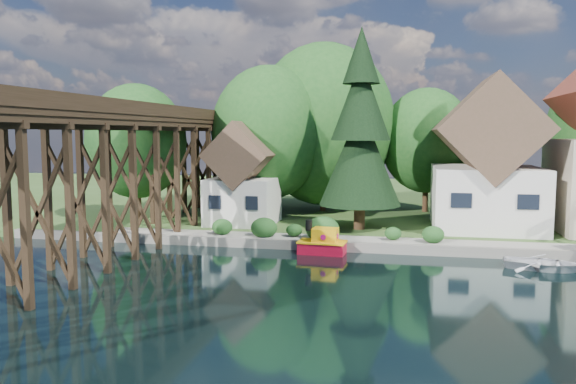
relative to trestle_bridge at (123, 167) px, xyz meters
name	(u,v)px	position (x,y,z in m)	size (l,w,h in m)	color
ground	(378,288)	(16.00, -5.17, -5.35)	(140.00, 140.00, 0.00)	black
bank	(393,200)	(16.00, 28.83, -5.10)	(140.00, 52.00, 0.50)	#334E1F
seawall	(451,251)	(20.00, 2.83, -5.04)	(60.00, 0.40, 0.62)	slate
promenade	(483,245)	(22.00, 4.13, -4.82)	(50.00, 2.60, 0.06)	gray
trestle_bridge	(123,167)	(0.00, 0.00, 0.00)	(4.12, 44.18, 9.30)	black
house_left	(487,165)	(23.00, 10.83, -0.21)	(7.64, 8.64, 11.02)	silver
shed	(243,180)	(5.00, 9.33, -1.52)	(5.09, 5.40, 7.85)	silver
bg_trees	(403,135)	(17.00, 16.08, 1.94)	(49.90, 13.30, 10.57)	#382314
shrubs	(314,228)	(11.40, 4.09, -4.12)	(15.76, 2.47, 1.70)	#1D4519
conifer	(360,133)	(14.01, 8.51, 2.10)	(5.86, 5.86, 14.43)	#382314
tugboat	(323,243)	(12.28, 1.97, -4.71)	(3.04, 1.81, 2.13)	red
boat_white_a	(544,262)	(24.75, 0.39, -4.91)	(3.02, 4.22, 0.87)	silver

